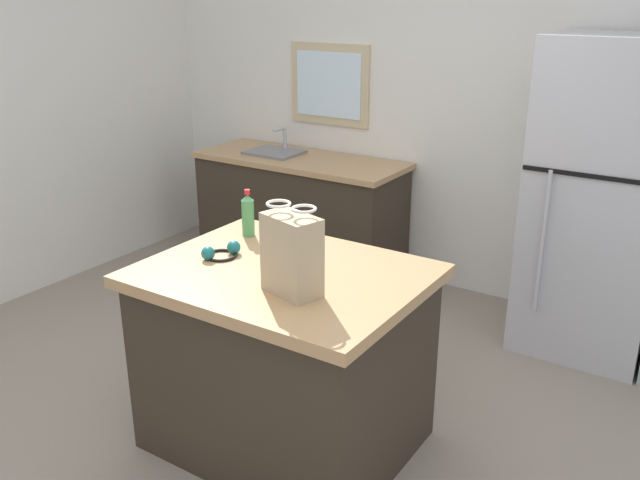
{
  "coord_description": "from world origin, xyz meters",
  "views": [
    {
      "loc": [
        1.65,
        -2.15,
        2.07
      ],
      "look_at": [
        -0.01,
        0.39,
        0.95
      ],
      "focal_mm": 38.09,
      "sensor_mm": 36.0,
      "label": 1
    }
  ],
  "objects": [
    {
      "name": "bottle",
      "position": [
        -0.42,
        0.36,
        1.01
      ],
      "size": [
        0.06,
        0.06,
        0.24
      ],
      "color": "#4C9956",
      "rests_on": "kitchen_island"
    },
    {
      "name": "kitchen_island",
      "position": [
        -0.01,
        0.09,
        0.45
      ],
      "size": [
        1.23,
        0.97,
        0.9
      ],
      "color": "#33281E",
      "rests_on": "ground"
    },
    {
      "name": "small_box",
      "position": [
        -0.02,
        0.16,
        0.94
      ],
      "size": [
        0.17,
        0.15,
        0.08
      ],
      "primitive_type": "cube",
      "rotation": [
        0.0,
        0.0,
        -0.44
      ],
      "color": "#4775B7",
      "rests_on": "kitchen_island"
    },
    {
      "name": "ear_defenders",
      "position": [
        -0.35,
        0.06,
        0.92
      ],
      "size": [
        0.19,
        0.19,
        0.06
      ],
      "color": "black",
      "rests_on": "kitchen_island"
    },
    {
      "name": "refrigerator",
      "position": [
        0.95,
        1.88,
        0.92
      ],
      "size": [
        0.74,
        0.73,
        1.85
      ],
      "color": "#B7B7BC",
      "rests_on": "ground"
    },
    {
      "name": "sink_counter",
      "position": [
        -1.2,
        1.92,
        0.46
      ],
      "size": [
        1.62,
        0.63,
        1.08
      ],
      "color": "#33281E",
      "rests_on": "ground"
    },
    {
      "name": "ground",
      "position": [
        0.0,
        0.0,
        0.0
      ],
      "size": [
        6.3,
        6.3,
        0.0
      ],
      "primitive_type": "plane",
      "color": "gray"
    },
    {
      "name": "back_wall",
      "position": [
        -0.02,
        2.3,
        1.37
      ],
      "size": [
        5.25,
        0.13,
        2.74
      ],
      "color": "silver",
      "rests_on": "ground"
    },
    {
      "name": "shopping_bag",
      "position": [
        0.16,
        -0.08,
        1.07
      ],
      "size": [
        0.27,
        0.2,
        0.38
      ],
      "color": "tan",
      "rests_on": "kitchen_island"
    }
  ]
}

